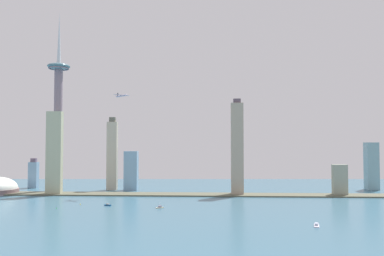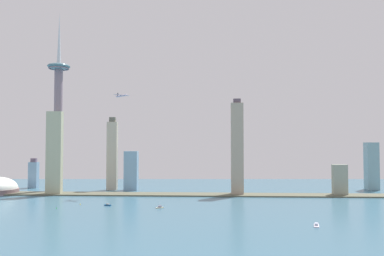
# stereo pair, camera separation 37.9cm
# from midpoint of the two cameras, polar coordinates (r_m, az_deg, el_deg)

# --- Properties ---
(waterfront_pier) EXTENTS (932.12, 43.63, 2.33)m
(waterfront_pier) POSITION_cam_midpoint_polar(r_m,az_deg,el_deg) (700.67, -1.48, -9.79)
(waterfront_pier) COLOR #565644
(waterfront_pier) RESTS_ON ground
(observation_tower) EXTENTS (43.39, 43.39, 350.23)m
(observation_tower) POSITION_cam_midpoint_polar(r_m,az_deg,el_deg) (799.96, -19.14, 3.27)
(observation_tower) COLOR gray
(observation_tower) RESTS_ON ground
(skyscraper_0) EXTENTS (18.06, 13.64, 61.50)m
(skyscraper_0) POSITION_cam_midpoint_polar(r_m,az_deg,el_deg) (875.00, -22.35, -6.33)
(skyscraper_0) COLOR #789BB7
(skyscraper_0) RESTS_ON ground
(skyscraper_1) EXTENTS (21.74, 16.62, 173.08)m
(skyscraper_1) POSITION_cam_midpoint_polar(r_m,az_deg,el_deg) (697.76, 6.71, -2.97)
(skyscraper_1) COLOR tan
(skyscraper_1) RESTS_ON ground
(skyscraper_2) EXTENTS (26.22, 18.79, 77.22)m
(skyscraper_2) POSITION_cam_midpoint_polar(r_m,az_deg,el_deg) (777.99, -8.97, -6.24)
(skyscraper_2) COLOR #7EA8C6
(skyscraper_2) RESTS_ON ground
(skyscraper_3) EXTENTS (27.83, 12.16, 150.80)m
(skyscraper_3) POSITION_cam_midpoint_polar(r_m,az_deg,el_deg) (743.75, -19.64, -3.48)
(skyscraper_3) COLOR #B6B894
(skyscraper_3) RESTS_ON ground
(skyscraper_4) EXTENTS (22.99, 22.53, 94.45)m
(skyscraper_4) POSITION_cam_midpoint_polar(r_m,az_deg,el_deg) (855.15, 25.01, -5.11)
(skyscraper_4) COLOR #79A1AA
(skyscraper_4) RESTS_ON ground
(skyscraper_5) EXTENTS (25.12, 12.50, 55.12)m
(skyscraper_5) POSITION_cam_midpoint_polar(r_m,az_deg,el_deg) (737.18, 21.01, -7.20)
(skyscraper_5) COLOR gray
(skyscraper_5) RESTS_ON ground
(skyscraper_6) EXTENTS (20.12, 12.49, 145.02)m
(skyscraper_6) POSITION_cam_midpoint_polar(r_m,az_deg,el_deg) (787.66, -11.69, -3.92)
(skyscraper_6) COLOR #C1B49D
(skyscraper_6) RESTS_ON ground
(boat_0) EXTENTS (9.34, 17.41, 3.73)m
(boat_0) POSITION_cam_midpoint_polar(r_m,az_deg,el_deg) (465.67, 17.93, -13.49)
(boat_0) COLOR white
(boat_0) RESTS_ON ground
(boat_5) EXTENTS (11.25, 8.43, 9.08)m
(boat_5) POSITION_cam_midpoint_polar(r_m,az_deg,el_deg) (563.66, -4.77, -11.59)
(boat_5) COLOR beige
(boat_5) RESTS_ON ground
(boat_6) EXTENTS (11.00, 6.79, 3.60)m
(boat_6) POSITION_cam_midpoint_polar(r_m,az_deg,el_deg) (597.17, -12.32, -11.03)
(boat_6) COLOR navy
(boat_6) RESTS_ON ground
(channel_buoy_0) EXTENTS (1.40, 1.40, 1.92)m
(channel_buoy_0) POSITION_cam_midpoint_polar(r_m,az_deg,el_deg) (591.11, -19.37, -11.08)
(channel_buoy_0) COLOR green
(channel_buoy_0) RESTS_ON ground
(channel_buoy_1) EXTENTS (1.34, 1.34, 2.68)m
(channel_buoy_1) POSITION_cam_midpoint_polar(r_m,az_deg,el_deg) (615.78, -16.17, -10.73)
(channel_buoy_1) COLOR yellow
(channel_buoy_1) RESTS_ON ground
(airplane) EXTENTS (26.10, 25.86, 8.05)m
(airplane) POSITION_cam_midpoint_polar(r_m,az_deg,el_deg) (712.42, -10.32, 4.73)
(airplane) COLOR #BBB2D0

